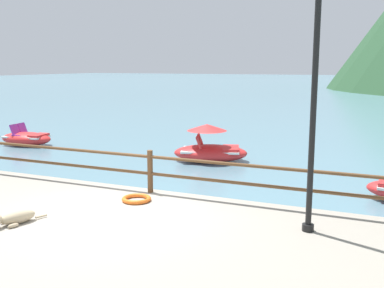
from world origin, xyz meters
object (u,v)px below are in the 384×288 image
at_px(dog_resting, 14,218).
at_px(pedal_boat_0, 27,138).
at_px(lamp_post, 315,71).
at_px(pedal_boat_3, 210,149).
at_px(life_ring, 136,199).

distance_m(dog_resting, pedal_boat_0, 10.84).
distance_m(lamp_post, dog_resting, 5.76).
distance_m(pedal_boat_0, pedal_boat_3, 7.88).
bearing_deg(pedal_boat_0, lamp_post, -27.45).
xyz_separation_m(life_ring, pedal_boat_3, (-0.68, 6.04, -0.02)).
distance_m(lamp_post, pedal_boat_3, 8.10).
height_order(lamp_post, life_ring, lamp_post).
relative_size(dog_resting, life_ring, 1.66).
bearing_deg(pedal_boat_0, dog_resting, -47.88).
distance_m(dog_resting, life_ring, 2.44).
bearing_deg(lamp_post, life_ring, 174.68).
bearing_deg(lamp_post, pedal_boat_0, 152.55).
relative_size(dog_resting, pedal_boat_3, 0.37).
bearing_deg(life_ring, pedal_boat_0, 145.13).
bearing_deg(dog_resting, life_ring, 58.17).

